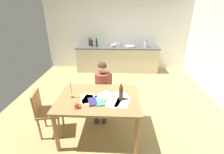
{
  "coord_description": "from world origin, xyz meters",
  "views": [
    {
      "loc": [
        0.06,
        -3.3,
        2.2
      ],
      "look_at": [
        -0.08,
        -0.3,
        0.85
      ],
      "focal_mm": 25.26,
      "sensor_mm": 36.0,
      "label": 1
    }
  ],
  "objects": [
    {
      "name": "wine_bottle_on_table",
      "position": [
        0.11,
        -1.05,
        0.9
      ],
      "size": [
        0.07,
        0.07,
        0.29
      ],
      "color": "#593319",
      "rests_on": "dining_table"
    },
    {
      "name": "chair_side_empty",
      "position": [
        -1.23,
        -1.03,
        0.49
      ],
      "size": [
        0.47,
        0.47,
        0.87
      ],
      "color": "#9E7042",
      "rests_on": "ground"
    },
    {
      "name": "wine_glass_near_sink",
      "position": [
        0.06,
        2.39,
        1.01
      ],
      "size": [
        0.07,
        0.07,
        0.15
      ],
      "color": "silver",
      "rests_on": "kitchen_counter"
    },
    {
      "name": "ground_plane",
      "position": [
        0.0,
        0.0,
        -0.02
      ],
      "size": [
        5.2,
        5.2,
        0.04
      ],
      "primitive_type": "cube",
      "color": "tan"
    },
    {
      "name": "wall_back",
      "position": [
        0.0,
        2.6,
        1.3
      ],
      "size": [
        5.2,
        0.12,
        2.6
      ],
      "primitive_type": "cube",
      "color": "silver",
      "rests_on": "ground"
    },
    {
      "name": "paper_bill",
      "position": [
        0.13,
        -1.14,
        0.77
      ],
      "size": [
        0.27,
        0.34,
        0.0
      ],
      "primitive_type": "cube",
      "rotation": [
        0.0,
        0.0,
        -0.22
      ],
      "color": "white",
      "rests_on": "dining_table"
    },
    {
      "name": "book_cookery",
      "position": [
        -0.23,
        -1.16,
        0.79
      ],
      "size": [
        0.18,
        0.23,
        0.02
      ],
      "primitive_type": "cube",
      "rotation": [
        0.0,
        0.0,
        0.21
      ],
      "color": "#449977",
      "rests_on": "dining_table"
    },
    {
      "name": "bottle_oil",
      "position": [
        -1.01,
        2.33,
        1.03
      ],
      "size": [
        0.07,
        0.07,
        0.32
      ],
      "color": "#593319",
      "rests_on": "kitchen_counter"
    },
    {
      "name": "bottle_wine_red",
      "position": [
        -0.8,
        2.17,
        1.01
      ],
      "size": [
        0.06,
        0.06,
        0.27
      ],
      "color": "#8C999E",
      "rests_on": "kitchen_counter"
    },
    {
      "name": "dining_table",
      "position": [
        -0.28,
        -1.0,
        0.67
      ],
      "size": [
        1.39,
        1.0,
        0.77
      ],
      "color": "#9E7042",
      "rests_on": "ground"
    },
    {
      "name": "mixing_bowl",
      "position": [
        -0.14,
        2.28,
        0.94
      ],
      "size": [
        0.18,
        0.18,
        0.08
      ],
      "primitive_type": "ellipsoid",
      "color": "white",
      "rests_on": "kitchen_counter"
    },
    {
      "name": "paper_notice",
      "position": [
        -0.43,
        -1.06,
        0.77
      ],
      "size": [
        0.26,
        0.33,
        0.0
      ],
      "primitive_type": "cube",
      "rotation": [
        0.0,
        0.0,
        -0.19
      ],
      "color": "white",
      "rests_on": "dining_table"
    },
    {
      "name": "bottle_vinegar",
      "position": [
        -0.92,
        2.26,
        1.01
      ],
      "size": [
        0.08,
        0.08,
        0.27
      ],
      "color": "black",
      "rests_on": "kitchen_counter"
    },
    {
      "name": "wine_glass_by_kettle",
      "position": [
        -0.06,
        2.39,
        1.01
      ],
      "size": [
        0.07,
        0.07,
        0.15
      ],
      "color": "silver",
      "rests_on": "kitchen_counter"
    },
    {
      "name": "paper_receipt",
      "position": [
        0.12,
        -0.91,
        0.77
      ],
      "size": [
        0.33,
        0.36,
        0.0
      ],
      "primitive_type": "cube",
      "rotation": [
        0.0,
        0.0,
        0.56
      ],
      "color": "white",
      "rests_on": "dining_table"
    },
    {
      "name": "teacup_on_counter",
      "position": [
        -0.19,
        2.09,
        0.95
      ],
      "size": [
        0.12,
        0.08,
        0.1
      ],
      "color": "#F2CC4C",
      "rests_on": "kitchen_counter"
    },
    {
      "name": "sink_unit",
      "position": [
        0.43,
        2.24,
        0.92
      ],
      "size": [
        0.36,
        0.36,
        0.24
      ],
      "color": "#B2B7BC",
      "rests_on": "kitchen_counter"
    },
    {
      "name": "chair_at_table",
      "position": [
        -0.27,
        -0.26,
        0.49
      ],
      "size": [
        0.42,
        0.42,
        0.87
      ],
      "color": "#9E7042",
      "rests_on": "ground"
    },
    {
      "name": "paper_flyer",
      "position": [
        -0.46,
        -1.03,
        0.77
      ],
      "size": [
        0.3,
        0.35,
        0.0
      ],
      "primitive_type": "cube",
      "rotation": [
        0.0,
        0.0,
        0.35
      ],
      "color": "white",
      "rests_on": "dining_table"
    },
    {
      "name": "person_seated",
      "position": [
        -0.28,
        -0.4,
        0.68
      ],
      "size": [
        0.34,
        0.6,
        1.19
      ],
      "color": "brown",
      "rests_on": "ground"
    },
    {
      "name": "bottle_sauce",
      "position": [
        -0.74,
        2.26,
        1.03
      ],
      "size": [
        0.07,
        0.07,
        0.31
      ],
      "color": "#194C23",
      "rests_on": "kitchen_counter"
    },
    {
      "name": "paper_letter",
      "position": [
        -0.02,
        -1.14,
        0.77
      ],
      "size": [
        0.3,
        0.35,
        0.0
      ],
      "primitive_type": "cube",
      "rotation": [
        0.0,
        0.0,
        -0.35
      ],
      "color": "white",
      "rests_on": "dining_table"
    },
    {
      "name": "candlestick",
      "position": [
        -0.73,
        -1.02,
        0.86
      ],
      "size": [
        0.06,
        0.06,
        0.29
      ],
      "color": "gold",
      "rests_on": "dining_table"
    },
    {
      "name": "kitchen_counter",
      "position": [
        0.0,
        2.24,
        0.45
      ],
      "size": [
        2.93,
        0.64,
        0.9
      ],
      "color": "beige",
      "rests_on": "ground"
    },
    {
      "name": "paper_envelope",
      "position": [
        -0.18,
        -0.92,
        0.77
      ],
      "size": [
        0.35,
        0.36,
        0.0
      ],
      "primitive_type": "cube",
      "rotation": [
        0.0,
        0.0,
        -0.65
      ],
      "color": "white",
      "rests_on": "dining_table"
    },
    {
      "name": "coffee_mug",
      "position": [
        -0.57,
        -1.32,
        0.82
      ],
      "size": [
        0.11,
        0.07,
        0.09
      ],
      "color": "#D84C3F",
      "rests_on": "dining_table"
    },
    {
      "name": "book_magazine",
      "position": [
        -0.36,
        -1.15,
        0.79
      ],
      "size": [
        0.2,
        0.26,
        0.02
      ],
      "primitive_type": "cube",
      "rotation": [
        0.0,
        0.0,
        0.3
      ],
      "color": "navy",
      "rests_on": "dining_table"
    },
    {
      "name": "stovetop_kettle",
      "position": [
        1.01,
        2.24,
        1.0
      ],
      "size": [
        0.18,
        0.18,
        0.22
      ],
      "color": "#B7BABF",
      "rests_on": "kitchen_counter"
    }
  ]
}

